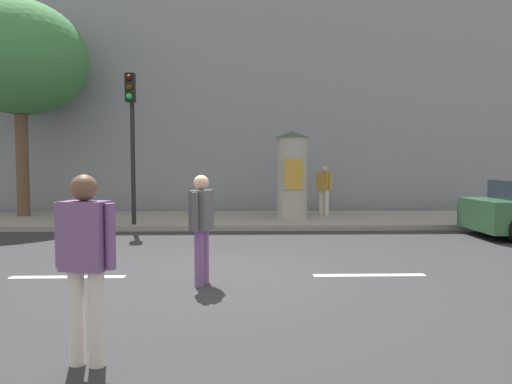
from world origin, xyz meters
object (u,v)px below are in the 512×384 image
(poster_column, at_px, (292,174))
(pedestrian_with_backpack, at_px, (201,221))
(pedestrian_near_pole, at_px, (85,255))
(traffic_light, at_px, (131,123))
(pedestrian_with_bag, at_px, (324,186))
(street_tree, at_px, (19,59))

(poster_column, relative_size, pedestrian_with_backpack, 1.64)
(pedestrian_near_pole, bearing_deg, traffic_light, 101.10)
(traffic_light, distance_m, poster_column, 4.94)
(pedestrian_near_pole, height_order, pedestrian_with_bag, pedestrian_with_bag)
(pedestrian_with_bag, bearing_deg, pedestrian_near_pole, -110.16)
(traffic_light, xyz_separation_m, pedestrian_with_bag, (5.65, 2.42, -1.82))
(pedestrian_near_pole, xyz_separation_m, pedestrian_with_backpack, (0.75, 2.70, -0.03))
(pedestrian_near_pole, bearing_deg, street_tree, 117.87)
(poster_column, relative_size, pedestrian_with_bag, 1.66)
(traffic_light, height_order, pedestrian_with_backpack, traffic_light)
(pedestrian_with_backpack, xyz_separation_m, pedestrian_with_bag, (3.24, 8.18, 0.13))
(poster_column, xyz_separation_m, pedestrian_near_pole, (-2.84, -9.93, -0.52))
(poster_column, xyz_separation_m, pedestrian_with_backpack, (-2.09, -7.24, -0.55))
(pedestrian_with_backpack, bearing_deg, pedestrian_near_pole, -105.61)
(poster_column, bearing_deg, traffic_light, -161.74)
(pedestrian_near_pole, relative_size, pedestrian_with_bag, 1.05)
(pedestrian_near_pole, bearing_deg, pedestrian_with_backpack, 74.39)
(street_tree, xyz_separation_m, pedestrian_with_backpack, (6.48, -8.12, -4.19))
(pedestrian_with_bag, bearing_deg, poster_column, -140.84)
(poster_column, relative_size, pedestrian_near_pole, 1.58)
(pedestrian_near_pole, xyz_separation_m, pedestrian_with_bag, (3.99, 10.87, 0.11))
(street_tree, bearing_deg, pedestrian_near_pole, -62.13)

